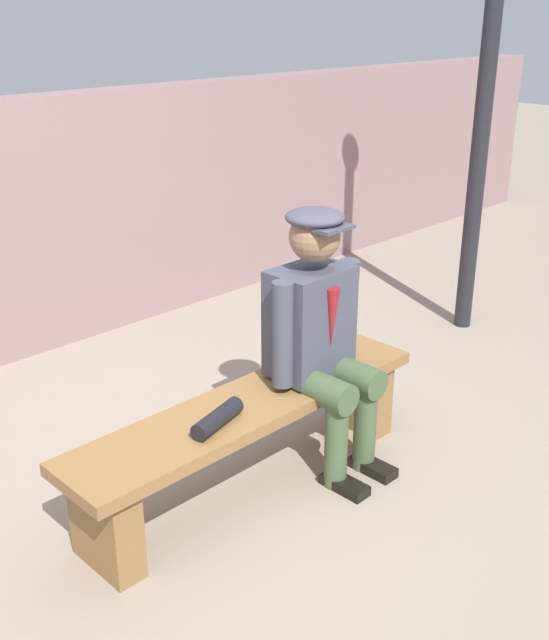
{
  "coord_description": "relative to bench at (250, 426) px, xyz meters",
  "views": [
    {
      "loc": [
        2.08,
        2.26,
        2.11
      ],
      "look_at": [
        -0.16,
        0.0,
        0.8
      ],
      "focal_mm": 43.0,
      "sensor_mm": 36.0,
      "label": 1
    }
  ],
  "objects": [
    {
      "name": "seated_man",
      "position": [
        -0.39,
        0.06,
        0.39
      ],
      "size": [
        0.55,
        0.59,
        1.28
      ],
      "color": "#404351",
      "rests_on": "ground"
    },
    {
      "name": "stadium_wall",
      "position": [
        0.0,
        -2.17,
        0.48
      ],
      "size": [
        12.0,
        0.24,
        1.61
      ],
      "primitive_type": "cube",
      "color": "gray",
      "rests_on": "ground"
    },
    {
      "name": "rolled_magazine",
      "position": [
        0.25,
        0.07,
        0.17
      ],
      "size": [
        0.3,
        0.15,
        0.08
      ],
      "primitive_type": "cylinder",
      "rotation": [
        0.0,
        1.57,
        0.26
      ],
      "color": "black",
      "rests_on": "bench"
    },
    {
      "name": "bench",
      "position": [
        0.0,
        0.0,
        0.0
      ],
      "size": [
        1.88,
        0.41,
        0.45
      ],
      "color": "brown",
      "rests_on": "ground"
    },
    {
      "name": "ground_plane",
      "position": [
        0.0,
        0.0,
        -0.32
      ],
      "size": [
        30.0,
        30.0,
        0.0
      ],
      "primitive_type": "plane",
      "color": "gray"
    },
    {
      "name": "lamp_post",
      "position": [
        -2.42,
        -0.38,
        1.47
      ],
      "size": [
        0.22,
        0.22,
        3.12
      ],
      "color": "black",
      "rests_on": "ground"
    }
  ]
}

